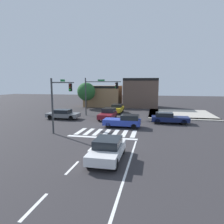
{
  "coord_description": "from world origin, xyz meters",
  "views": [
    {
      "loc": [
        4.76,
        -24.47,
        5.11
      ],
      "look_at": [
        -0.2,
        -0.69,
        1.61
      ],
      "focal_mm": 32.47,
      "sensor_mm": 36.0,
      "label": 1
    }
  ],
  "objects": [
    {
      "name": "car_navy",
      "position": [
        6.63,
        1.82,
        0.71
      ],
      "size": [
        4.61,
        1.87,
        1.38
      ],
      "color": "#141E4C",
      "rests_on": "ground_plane"
    },
    {
      "name": "curb_corner_northeast",
      "position": [
        8.49,
        9.42,
        0.07
      ],
      "size": [
        10.0,
        10.6,
        0.15
      ],
      "color": "#B2AA9E",
      "rests_on": "ground_plane"
    },
    {
      "name": "crosswalk_near",
      "position": [
        -0.0,
        -4.5,
        0.0
      ],
      "size": [
        6.14,
        2.95,
        0.01
      ],
      "color": "silver",
      "rests_on": "ground_plane"
    },
    {
      "name": "bike_detector_marking",
      "position": [
        1.78,
        -8.58,
        0.0
      ],
      "size": [
        1.07,
        1.07,
        0.01
      ],
      "color": "yellow",
      "rests_on": "ground_plane"
    },
    {
      "name": "car_maroon",
      "position": [
        -1.61,
        3.27,
        0.76
      ],
      "size": [
        1.92,
        4.54,
        1.51
      ],
      "rotation": [
        0.0,
        0.0,
        -1.57
      ],
      "color": "maroon",
      "rests_on": "ground_plane"
    },
    {
      "name": "traffic_signal_southwest",
      "position": [
        -5.18,
        -3.92,
        3.9
      ],
      "size": [
        0.32,
        5.75,
        5.57
      ],
      "rotation": [
        0.0,
        0.0,
        1.57
      ],
      "color": "#383A3D",
      "rests_on": "ground_plane"
    },
    {
      "name": "car_blue",
      "position": [
        1.39,
        -1.56,
        0.73
      ],
      "size": [
        4.28,
        1.86,
        1.46
      ],
      "rotation": [
        0.0,
        0.0,
        3.14
      ],
      "color": "#23389E",
      "rests_on": "ground_plane"
    },
    {
      "name": "ground_plane",
      "position": [
        0.0,
        0.0,
        0.0
      ],
      "size": [
        120.0,
        120.0,
        0.0
      ],
      "primitive_type": "plane",
      "color": "#302D30"
    },
    {
      "name": "car_gray",
      "position": [
        -7.92,
        2.0,
        0.71
      ],
      "size": [
        4.61,
        1.95,
        1.36
      ],
      "color": "slate",
      "rests_on": "ground_plane"
    },
    {
      "name": "car_yellow",
      "position": [
        -1.46,
        9.46,
        0.76
      ],
      "size": [
        1.83,
        4.4,
        1.49
      ],
      "rotation": [
        0.0,
        0.0,
        -1.57
      ],
      "color": "gold",
      "rests_on": "ground_plane"
    },
    {
      "name": "traffic_signal_northwest",
      "position": [
        -3.62,
        5.82,
        4.02
      ],
      "size": [
        5.7,
        0.32,
        5.89
      ],
      "color": "#383A3D",
      "rests_on": "ground_plane"
    },
    {
      "name": "lane_markings",
      "position": [
        1.11,
        -12.02,
        0.0
      ],
      "size": [
        6.8,
        20.25,
        0.01
      ],
      "color": "white",
      "rests_on": "ground_plane"
    },
    {
      "name": "car_white",
      "position": [
        1.81,
        -11.82,
        0.74
      ],
      "size": [
        1.88,
        4.24,
        1.44
      ],
      "rotation": [
        0.0,
        0.0,
        1.57
      ],
      "color": "white",
      "rests_on": "ground_plane"
    },
    {
      "name": "storefront_row",
      "position": [
        -1.59,
        18.72,
        2.71
      ],
      "size": [
        15.54,
        5.6,
        6.07
      ],
      "color": "#93704C",
      "rests_on": "ground_plane"
    },
    {
      "name": "roadside_tree",
      "position": [
        -8.5,
        14.0,
        3.38
      ],
      "size": [
        3.58,
        3.58,
        5.19
      ],
      "color": "#4C3823",
      "rests_on": "ground_plane"
    }
  ]
}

